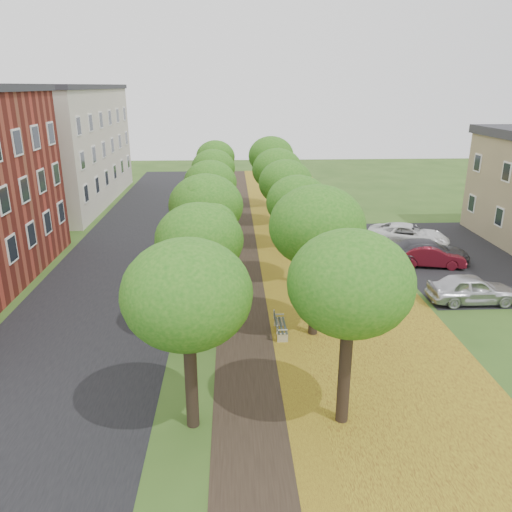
{
  "coord_description": "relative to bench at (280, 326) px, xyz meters",
  "views": [
    {
      "loc": [
        -0.85,
        -13.46,
        10.31
      ],
      "look_at": [
        0.27,
        9.29,
        2.5
      ],
      "focal_mm": 35.0,
      "sensor_mm": 36.0,
      "label": 1
    }
  ],
  "objects": [
    {
      "name": "bench",
      "position": [
        0.0,
        0.0,
        0.0
      ],
      "size": [
        0.49,
        1.65,
        0.78
      ],
      "rotation": [
        0.0,
        0.0,
        1.57
      ],
      "color": "#28322A",
      "rests_on": "ground"
    },
    {
      "name": "tree_row_east",
      "position": [
        1.46,
        8.99,
        4.01
      ],
      "size": [
        3.62,
        33.62,
        6.0
      ],
      "color": "black",
      "rests_on": "ground"
    },
    {
      "name": "tree_row_west",
      "position": [
        -3.34,
        8.99,
        4.01
      ],
      "size": [
        3.62,
        33.62,
        6.0
      ],
      "color": "black",
      "rests_on": "ground"
    },
    {
      "name": "car_silver",
      "position": [
        9.86,
        2.88,
        0.32
      ],
      "size": [
        4.29,
        1.75,
        1.46
      ],
      "primitive_type": "imported",
      "rotation": [
        0.0,
        0.0,
        1.56
      ],
      "color": "silver",
      "rests_on": "ground"
    },
    {
      "name": "ground",
      "position": [
        -1.14,
        -6.01,
        -0.41
      ],
      "size": [
        120.0,
        120.0,
        0.0
      ],
      "primitive_type": "plane",
      "color": "#2D4C19",
      "rests_on": "ground"
    },
    {
      "name": "street_asphalt",
      "position": [
        -8.64,
        8.99,
        -0.4
      ],
      "size": [
        8.0,
        70.0,
        0.01
      ],
      "primitive_type": "cube",
      "color": "black",
      "rests_on": "ground"
    },
    {
      "name": "leaf_verge",
      "position": [
        3.86,
        8.99,
        -0.4
      ],
      "size": [
        7.5,
        70.0,
        0.01
      ],
      "primitive_type": "cube",
      "color": "#AFA120",
      "rests_on": "ground"
    },
    {
      "name": "parking_lot",
      "position": [
        12.36,
        9.99,
        -0.4
      ],
      "size": [
        9.0,
        16.0,
        0.01
      ],
      "primitive_type": "cube",
      "color": "black",
      "rests_on": "ground"
    },
    {
      "name": "building_cream",
      "position": [
        -18.14,
        26.99,
        4.8
      ],
      "size": [
        10.3,
        20.3,
        10.4
      ],
      "color": "beige",
      "rests_on": "ground"
    },
    {
      "name": "car_grey",
      "position": [
        9.86,
        8.71,
        0.33
      ],
      "size": [
        5.08,
        2.14,
        1.47
      ],
      "primitive_type": "imported",
      "rotation": [
        0.0,
        0.0,
        1.55
      ],
      "color": "#37373C",
      "rests_on": "ground"
    },
    {
      "name": "car_red",
      "position": [
        9.86,
        8.18,
        0.24
      ],
      "size": [
        4.11,
        2.11,
        1.29
      ],
      "primitive_type": "imported",
      "rotation": [
        0.0,
        0.0,
        1.37
      ],
      "color": "maroon",
      "rests_on": "ground"
    },
    {
      "name": "car_white",
      "position": [
        9.86,
        12.22,
        0.33
      ],
      "size": [
        5.86,
        4.27,
        1.48
      ],
      "primitive_type": "imported",
      "rotation": [
        0.0,
        0.0,
        1.19
      ],
      "color": "silver",
      "rests_on": "ground"
    },
    {
      "name": "footpath",
      "position": [
        -1.14,
        8.99,
        -0.4
      ],
      "size": [
        3.2,
        70.0,
        0.01
      ],
      "primitive_type": "cube",
      "color": "black",
      "rests_on": "ground"
    }
  ]
}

